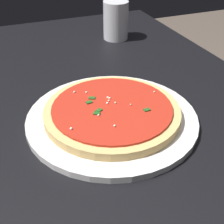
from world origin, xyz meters
The scene contains 4 objects.
restaurant_table centered at (0.00, 0.00, 0.59)m, with size 1.16×0.70×0.72m.
serving_plate centered at (-0.06, 0.02, 0.73)m, with size 0.32×0.32×0.01m, color white.
pizza centered at (-0.06, 0.02, 0.75)m, with size 0.25×0.25×0.02m.
cup_tall_drink centered at (0.34, -0.15, 0.78)m, with size 0.07×0.07×0.11m, color silver.
Camera 1 is at (-0.50, 0.20, 1.07)m, focal length 49.89 mm.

